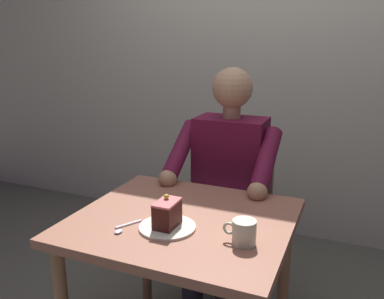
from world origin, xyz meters
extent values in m
cube|color=beige|center=(0.00, -1.53, 1.50)|extent=(6.40, 0.12, 3.00)
cube|color=#905B46|center=(0.00, 0.00, 0.70)|extent=(0.84, 0.75, 0.04)
cylinder|color=#8E6242|center=(-0.36, -0.32, 0.35)|extent=(0.05, 0.05, 0.70)
cylinder|color=#8E6242|center=(0.36, -0.32, 0.35)|extent=(0.05, 0.05, 0.70)
cube|color=#7D5850|center=(0.00, -0.63, 0.45)|extent=(0.42, 0.42, 0.04)
cube|color=#7D5850|center=(0.00, -0.82, 0.69)|extent=(0.38, 0.04, 0.45)
cylinder|color=#7D5850|center=(-0.18, -0.45, 0.22)|extent=(0.04, 0.04, 0.45)
cylinder|color=#7D5850|center=(0.18, -0.45, 0.22)|extent=(0.04, 0.04, 0.45)
cylinder|color=#7D5850|center=(-0.18, -0.81, 0.22)|extent=(0.04, 0.04, 0.45)
cylinder|color=#7D5850|center=(0.18, -0.81, 0.22)|extent=(0.04, 0.04, 0.45)
cube|color=#5B112D|center=(0.00, -0.61, 0.74)|extent=(0.36, 0.22, 0.55)
sphere|color=tan|center=(0.00, -0.61, 1.16)|extent=(0.20, 0.20, 0.20)
cylinder|color=tan|center=(0.00, -0.61, 1.04)|extent=(0.09, 0.09, 0.06)
cylinder|color=#5B112D|center=(-0.22, -0.47, 0.86)|extent=(0.08, 0.33, 0.26)
sphere|color=tan|center=(-0.22, -0.31, 0.75)|extent=(0.09, 0.09, 0.09)
cylinder|color=#5B112D|center=(0.22, -0.47, 0.86)|extent=(0.08, 0.33, 0.26)
sphere|color=tan|center=(0.22, -0.31, 0.75)|extent=(0.09, 0.09, 0.09)
cylinder|color=#2D2A39|center=(-0.09, -0.49, 0.45)|extent=(0.13, 0.38, 0.14)
cylinder|color=#2D2A39|center=(0.09, -0.49, 0.45)|extent=(0.13, 0.38, 0.14)
cylinder|color=#2D2A39|center=(-0.09, -0.31, 0.21)|extent=(0.11, 0.11, 0.43)
cylinder|color=#2D2A39|center=(0.09, -0.31, 0.21)|extent=(0.11, 0.11, 0.43)
cylinder|color=silver|center=(0.01, 0.11, 0.73)|extent=(0.21, 0.21, 0.01)
cube|color=#3F1915|center=(0.01, 0.11, 0.78)|extent=(0.07, 0.11, 0.09)
cube|color=#C86566|center=(0.01, 0.11, 0.83)|extent=(0.07, 0.11, 0.01)
sphere|color=gold|center=(0.02, 0.09, 0.84)|extent=(0.02, 0.02, 0.02)
cylinder|color=beige|center=(-0.28, 0.11, 0.77)|extent=(0.08, 0.08, 0.09)
torus|color=beige|center=(-0.23, 0.11, 0.77)|extent=(0.05, 0.01, 0.05)
cylinder|color=black|center=(-0.28, 0.11, 0.80)|extent=(0.07, 0.07, 0.01)
cube|color=silver|center=(0.16, 0.14, 0.72)|extent=(0.07, 0.10, 0.01)
ellipsoid|color=silver|center=(0.16, 0.21, 0.73)|extent=(0.03, 0.04, 0.01)
camera|label=1|loc=(-0.59, 1.31, 1.39)|focal=37.14mm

